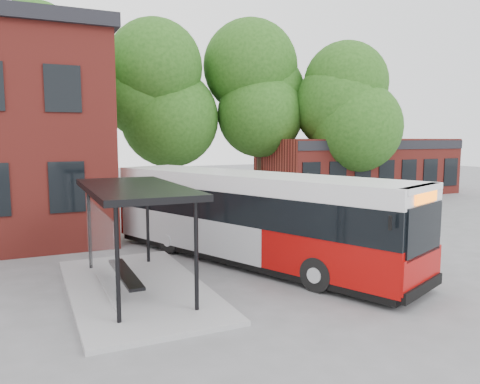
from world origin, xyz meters
name	(u,v)px	position (x,y,z in m)	size (l,w,h in m)	color
ground	(266,263)	(0.00, 0.00, 0.00)	(100.00, 100.00, 0.00)	#5F5F61
shop_row	(358,166)	(15.00, 14.00, 2.00)	(14.00, 6.20, 4.00)	maroon
bus_shelter	(136,238)	(-4.50, -1.00, 1.45)	(3.60, 7.00, 2.90)	black
bike_rail	(324,202)	(9.28, 10.00, 0.19)	(5.20, 0.10, 0.38)	black
tree_0	(43,113)	(-6.00, 16.00, 5.50)	(7.92, 7.92, 11.00)	#1E4813
tree_1	(158,121)	(1.00, 17.00, 5.20)	(7.92, 7.92, 10.40)	#1E4813
tree_2	(260,117)	(8.00, 16.00, 5.50)	(7.92, 7.92, 11.00)	#1E4813
tree_3	(354,129)	(13.00, 12.00, 4.64)	(7.04, 7.04, 9.28)	#1E4813
city_bus	(250,218)	(-0.41, 0.35, 1.48)	(2.48, 11.66, 2.96)	#9D0806
bicycle_0	(291,200)	(6.92, 9.87, 0.50)	(0.66, 1.89, 0.99)	black
bicycle_1	(300,199)	(7.42, 9.76, 0.51)	(0.48, 1.71, 1.03)	black
bicycle_2	(324,199)	(8.95, 9.48, 0.49)	(0.65, 1.88, 0.99)	black
bicycle_3	(335,200)	(9.46, 9.15, 0.44)	(0.42, 1.48, 0.89)	black
bicycle_4	(317,198)	(9.21, 10.68, 0.41)	(0.55, 1.56, 0.82)	#27272D
bicycle_5	(325,197)	(9.49, 10.16, 0.50)	(0.47, 1.65, 0.99)	black
bicycle_6	(347,199)	(10.45, 9.29, 0.41)	(0.54, 1.56, 0.82)	#590A0E
bicycle_7	(351,197)	(11.27, 9.93, 0.44)	(0.42, 1.47, 0.88)	#0F3D26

